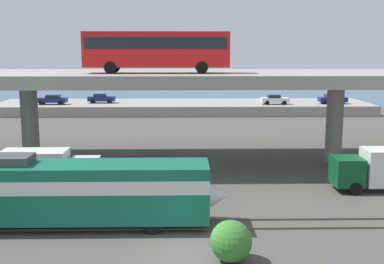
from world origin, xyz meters
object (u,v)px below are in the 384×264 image
(parked_car_0, at_px, (101,98))
(parked_car_1, at_px, (275,99))
(transit_bus_on_overpass, at_px, (157,48))
(service_truck_east, at_px, (383,168))
(parked_car_3, at_px, (52,99))
(parked_car_2, at_px, (332,99))
(service_truck_west, at_px, (47,170))
(train_locomotive, at_px, (77,189))

(parked_car_0, height_order, parked_car_1, same)
(transit_bus_on_overpass, height_order, service_truck_east, transit_bus_on_overpass)
(parked_car_0, bearing_deg, service_truck_east, -57.96)
(parked_car_0, distance_m, parked_car_3, 7.56)
(service_truck_east, height_order, parked_car_2, parked_car_2)
(transit_bus_on_overpass, bearing_deg, parked_car_2, 53.34)
(parked_car_2, bearing_deg, service_truck_west, -128.33)
(transit_bus_on_overpass, bearing_deg, parked_car_3, 117.83)
(service_truck_west, height_order, parked_car_2, parked_car_2)
(parked_car_1, height_order, parked_car_2, same)
(parked_car_0, distance_m, parked_car_2, 36.56)
(train_locomotive, xyz_separation_m, service_truck_west, (-3.55, 6.75, -0.55))
(service_truck_east, bearing_deg, service_truck_west, 0.00)
(train_locomotive, xyz_separation_m, parked_car_2, (29.59, 48.66, 0.14))
(parked_car_1, relative_size, parked_car_3, 0.92)
(service_truck_west, bearing_deg, parked_car_1, 59.91)
(parked_car_1, height_order, parked_car_3, same)
(train_locomotive, relative_size, service_truck_west, 2.62)
(parked_car_0, bearing_deg, train_locomotive, -82.17)
(parked_car_1, bearing_deg, parked_car_0, 174.95)
(service_truck_west, bearing_deg, parked_car_3, 104.35)
(train_locomotive, height_order, service_truck_east, train_locomotive)
(parked_car_2, height_order, parked_car_3, same)
(train_locomotive, relative_size, transit_bus_on_overpass, 1.48)
(transit_bus_on_overpass, xyz_separation_m, parked_car_2, (25.68, 34.50, -7.79))
(transit_bus_on_overpass, relative_size, parked_car_0, 2.82)
(service_truck_west, xyz_separation_m, parked_car_0, (-3.38, 43.69, 0.70))
(train_locomotive, xyz_separation_m, parked_car_0, (-6.93, 50.44, 0.14))
(service_truck_west, distance_m, parked_car_0, 43.83)
(service_truck_east, xyz_separation_m, parked_car_1, (-0.05, 41.28, 0.70))
(service_truck_east, xyz_separation_m, parked_car_2, (9.17, 41.91, 0.70))
(train_locomotive, relative_size, parked_car_2, 4.12)
(service_truck_west, relative_size, parked_car_0, 1.60)
(service_truck_west, xyz_separation_m, service_truck_east, (23.97, 0.00, 0.00))
(parked_car_2, bearing_deg, train_locomotive, -121.30)
(train_locomotive, bearing_deg, parked_car_0, 97.83)
(parked_car_0, distance_m, parked_car_1, 27.40)
(service_truck_east, relative_size, parked_car_2, 1.57)
(service_truck_east, bearing_deg, train_locomotive, 18.30)
(parked_car_3, bearing_deg, train_locomotive, 106.35)
(train_locomotive, height_order, parked_car_2, train_locomotive)
(service_truck_east, bearing_deg, parked_car_0, -57.96)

